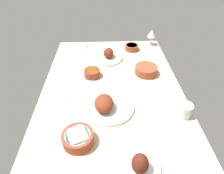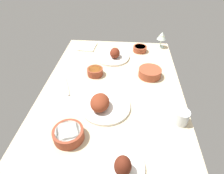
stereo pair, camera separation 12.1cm
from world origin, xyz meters
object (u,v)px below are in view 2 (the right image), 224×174
(bowl_sauce, at_px, (140,49))
(water_tumbler, at_px, (182,117))
(plate_center_main, at_px, (103,105))
(plate_near_viewer, at_px, (113,56))
(plate_far_side, at_px, (120,167))
(bowl_onions, at_px, (150,72))
(folded_napkin, at_px, (88,46))
(bowl_cream, at_px, (68,134))
(fork_loose, at_px, (67,87))
(wine_glass, at_px, (162,36))
(bowl_soup, at_px, (95,71))

(bowl_sauce, bearing_deg, water_tumbler, -165.94)
(plate_center_main, height_order, water_tumbler, plate_center_main)
(plate_near_viewer, distance_m, bowl_sauce, 0.26)
(plate_near_viewer, bearing_deg, plate_far_side, -173.58)
(plate_near_viewer, xyz_separation_m, bowl_onions, (-0.23, -0.28, 0.01))
(bowl_onions, distance_m, folded_napkin, 0.66)
(bowl_cream, xyz_separation_m, fork_loose, (0.39, 0.12, -0.03))
(bowl_onions, distance_m, wine_glass, 0.48)
(folded_napkin, bearing_deg, plate_far_side, -162.51)
(plate_near_viewer, xyz_separation_m, bowl_cream, (-0.79, 0.15, 0.01))
(plate_near_viewer, bearing_deg, wine_glass, -60.04)
(bowl_onions, xyz_separation_m, bowl_sauce, (0.36, 0.06, -0.01))
(plate_center_main, xyz_separation_m, fork_loose, (0.17, 0.26, -0.03))
(water_tumbler, bearing_deg, wine_glass, 0.77)
(water_tumbler, bearing_deg, folded_napkin, 38.89)
(bowl_soup, xyz_separation_m, water_tumbler, (-0.40, -0.52, 0.01))
(plate_near_viewer, distance_m, plate_far_side, 0.94)
(bowl_cream, bearing_deg, water_tumbler, -75.12)
(bowl_sauce, bearing_deg, fork_loose, 137.52)
(bowl_sauce, bearing_deg, plate_near_viewer, 121.92)
(bowl_soup, bearing_deg, wine_glass, -46.98)
(plate_center_main, height_order, bowl_cream, plate_center_main)
(plate_near_viewer, xyz_separation_m, folded_napkin, (0.17, 0.24, -0.02))
(bowl_sauce, xyz_separation_m, water_tumbler, (-0.77, -0.19, 0.01))
(wine_glass, bearing_deg, plate_near_viewer, 119.96)
(plate_center_main, distance_m, bowl_cream, 0.26)
(bowl_onions, distance_m, bowl_cream, 0.71)
(plate_far_side, height_order, water_tumbler, plate_far_side)
(plate_center_main, xyz_separation_m, folded_napkin, (0.74, 0.23, -0.02))
(plate_far_side, distance_m, bowl_onions, 0.73)
(plate_far_side, relative_size, folded_napkin, 1.36)
(plate_far_side, xyz_separation_m, water_tumbler, (0.29, -0.31, 0.01))
(water_tumbler, distance_m, folded_napkin, 1.04)
(plate_near_viewer, xyz_separation_m, bowl_sauce, (0.14, -0.22, 0.00))
(water_tumbler, bearing_deg, bowl_onions, 18.12)
(plate_center_main, distance_m, bowl_sauce, 0.74)
(plate_near_viewer, height_order, folded_napkin, plate_near_viewer)
(folded_napkin, bearing_deg, wine_glass, -84.91)
(bowl_cream, bearing_deg, plate_near_viewer, -10.89)
(plate_far_side, bearing_deg, bowl_onions, -13.67)
(plate_far_side, height_order, fork_loose, plate_far_side)
(bowl_sauce, distance_m, fork_loose, 0.73)
(wine_glass, relative_size, fork_loose, 0.74)
(fork_loose, bearing_deg, plate_near_viewer, -57.50)
(plate_center_main, bearing_deg, bowl_onions, -39.73)
(bowl_onions, bearing_deg, fork_loose, 107.50)
(bowl_soup, relative_size, wine_glass, 0.79)
(plate_near_viewer, height_order, bowl_sauce, plate_near_viewer)
(folded_napkin, bearing_deg, bowl_soup, -161.99)
(plate_far_side, bearing_deg, plate_near_viewer, 6.42)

